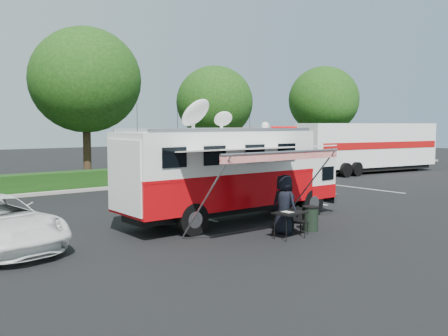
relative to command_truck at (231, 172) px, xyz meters
The scene contains 10 objects.
ground_plane 1.78m from the command_truck, ahead, with size 120.00×120.00×0.00m, color black.
back_border 13.36m from the command_truck, 84.60° to the left, with size 60.00×6.14×8.87m.
stall_lines 3.51m from the command_truck, 98.05° to the left, with size 24.12×5.50×0.01m.
command_truck is the anchor object (origin of this frame).
awning 2.75m from the command_truck, 107.39° to the right, with size 4.73×2.46×2.86m.
person 3.21m from the command_truck, 89.54° to the right, with size 0.93×0.61×1.91m, color black.
folding_table 3.39m from the command_truck, 95.20° to the right, with size 1.04×0.79×0.83m.
folding_chair 3.21m from the command_truck, 81.51° to the right, with size 0.52×0.56×0.83m.
trash_bin 3.33m from the command_truck, 69.43° to the right, with size 0.55×0.55×0.82m.
semi_trailer 20.94m from the command_truck, 22.73° to the left, with size 11.80×4.07×3.57m.
Camera 1 is at (-11.22, -13.81, 3.49)m, focal length 40.00 mm.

